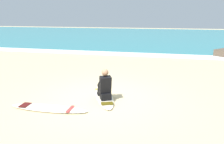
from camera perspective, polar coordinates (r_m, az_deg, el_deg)
The scene contains 6 objects.
ground_plane at distance 7.42m, azimuth -2.70°, elevation -6.62°, with size 80.00×80.00×0.00m, color #CCB584.
sea at distance 28.83m, azimuth 9.74°, elevation 8.77°, with size 80.00×28.00×0.10m, color teal.
breaking_foam at distance 15.29m, azimuth 6.03°, elevation 4.35°, with size 80.00×0.90×0.11m, color white.
surfboard_main at distance 7.54m, azimuth -1.96°, elevation -5.98°, with size 1.36×2.32×0.08m.
surfer_seated at distance 7.14m, azimuth -1.81°, elevation -3.73°, with size 0.62×0.77×0.95m.
surfboard_spare_near at distance 6.85m, azimuth -15.43°, elevation -8.62°, with size 2.33×0.58×0.08m.
Camera 1 is at (1.97, -6.65, 2.62)m, focal length 36.90 mm.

